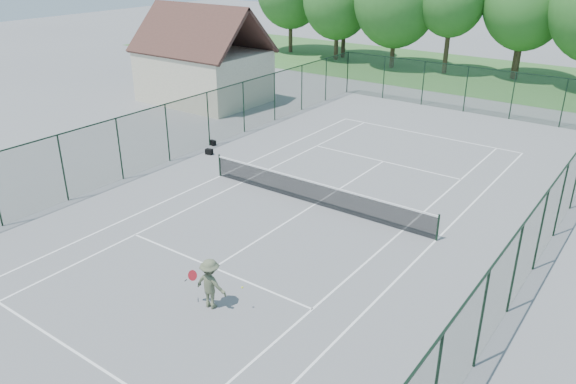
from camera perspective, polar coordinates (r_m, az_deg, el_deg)
name	(u,v)px	position (r m, az deg, el deg)	size (l,w,h in m)	color
ground	(315,204)	(24.24, 2.77, -1.25)	(140.00, 140.00, 0.00)	gray
grass_far	(514,79)	(50.92, 22.01, 10.58)	(80.00, 16.00, 0.01)	#3E7132
court_lines	(315,204)	(24.24, 2.77, -1.24)	(11.05, 23.85, 0.01)	white
tennis_net	(315,192)	(24.00, 2.80, -0.01)	(11.08, 0.08, 1.10)	black
fence_enclosure	(316,171)	(23.62, 2.85, 2.17)	(18.05, 36.05, 3.02)	#1C3925
utility_building	(203,56)	(40.47, -8.66, 13.47)	(8.60, 6.27, 6.63)	beige
tree_line_far	(527,3)	(50.05, 23.11, 17.23)	(39.40, 6.40, 9.70)	#463524
sports_bag_a	(213,143)	(31.61, -7.66, 4.98)	(0.36, 0.21, 0.29)	black
sports_bag_b	(209,152)	(30.23, -8.01, 4.08)	(0.39, 0.24, 0.30)	black
tennis_player	(211,284)	(17.47, -7.88, -9.21)	(1.83, 0.92, 1.65)	#585F44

